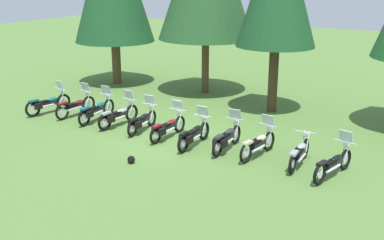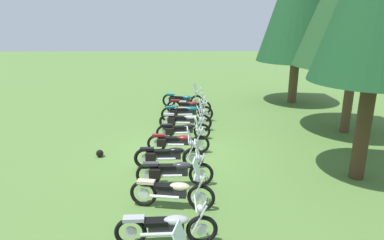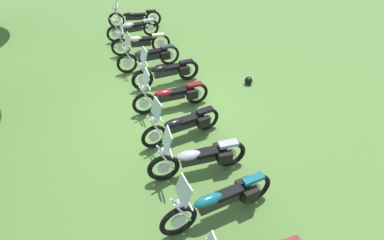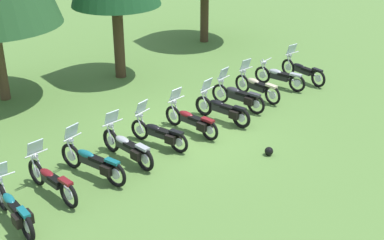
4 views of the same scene
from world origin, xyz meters
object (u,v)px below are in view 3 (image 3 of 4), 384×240
at_px(motorcycle_10, 134,17).
at_px(motorcycle_2, 220,200).
at_px(motorcycle_6, 167,72).
at_px(dropped_helmet, 249,81).
at_px(motorcycle_3, 199,157).
at_px(motorcycle_8, 140,42).
at_px(motorcycle_9, 133,28).
at_px(motorcycle_4, 183,124).
at_px(motorcycle_7, 149,56).
at_px(motorcycle_5, 172,95).

bearing_deg(motorcycle_10, motorcycle_2, 99.31).
height_order(motorcycle_6, dropped_helmet, motorcycle_6).
relative_size(motorcycle_3, motorcycle_8, 1.05).
bearing_deg(motorcycle_9, motorcycle_4, 85.15).
bearing_deg(motorcycle_3, motorcycle_6, -91.84).
bearing_deg(dropped_helmet, motorcycle_7, 50.11).
bearing_deg(motorcycle_2, motorcycle_8, -96.62).
height_order(motorcycle_5, motorcycle_8, motorcycle_8).
xyz_separation_m(motorcycle_4, motorcycle_10, (7.67, -0.65, 0.00)).
height_order(motorcycle_5, motorcycle_10, motorcycle_10).
height_order(motorcycle_2, motorcycle_3, motorcycle_2).
bearing_deg(motorcycle_8, motorcycle_5, 98.56).
distance_m(motorcycle_7, motorcycle_10, 3.86).
xyz_separation_m(motorcycle_2, motorcycle_4, (2.48, -0.18, -0.04)).
distance_m(motorcycle_6, dropped_helmet, 2.65).
height_order(motorcycle_4, dropped_helmet, motorcycle_4).
bearing_deg(dropped_helmet, motorcycle_10, 20.25).
bearing_deg(motorcycle_3, motorcycle_8, -86.67).
bearing_deg(motorcycle_2, motorcycle_7, -97.34).
height_order(motorcycle_7, dropped_helmet, motorcycle_7).
bearing_deg(motorcycle_10, motorcycle_5, 99.77).
xyz_separation_m(motorcycle_7, motorcycle_8, (1.19, 0.02, -0.00)).
height_order(motorcycle_5, motorcycle_7, motorcycle_7).
relative_size(motorcycle_6, motorcycle_10, 1.00).
distance_m(motorcycle_2, motorcycle_5, 3.81).
relative_size(motorcycle_6, motorcycle_8, 1.03).
bearing_deg(dropped_helmet, motorcycle_3, 133.96).
relative_size(motorcycle_9, motorcycle_10, 0.97).
height_order(motorcycle_3, motorcycle_8, motorcycle_3).
relative_size(motorcycle_6, motorcycle_9, 1.03).
xyz_separation_m(motorcycle_4, motorcycle_8, (5.02, -0.22, 0.03)).
distance_m(motorcycle_5, motorcycle_7, 2.51).
bearing_deg(motorcycle_3, motorcycle_7, -87.52).
relative_size(motorcycle_6, motorcycle_7, 1.01).
distance_m(motorcycle_3, motorcycle_8, 6.28).
distance_m(motorcycle_4, motorcycle_6, 2.65).
relative_size(motorcycle_8, motorcycle_10, 0.97).
bearing_deg(motorcycle_7, motorcycle_2, 85.80).
bearing_deg(motorcycle_4, motorcycle_5, -102.68).
relative_size(motorcycle_6, dropped_helmet, 8.71).
bearing_deg(dropped_helmet, motorcycle_5, 96.28).
relative_size(motorcycle_2, motorcycle_5, 1.09).
bearing_deg(motorcycle_5, motorcycle_2, 87.49).
bearing_deg(dropped_helmet, motorcycle_6, 67.75).
distance_m(motorcycle_8, motorcycle_9, 1.47).
distance_m(motorcycle_2, dropped_helmet, 5.13).
distance_m(motorcycle_4, dropped_helmet, 3.32).
relative_size(motorcycle_2, motorcycle_7, 1.09).
relative_size(motorcycle_4, motorcycle_9, 0.99).
bearing_deg(motorcycle_4, motorcycle_7, -98.40).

